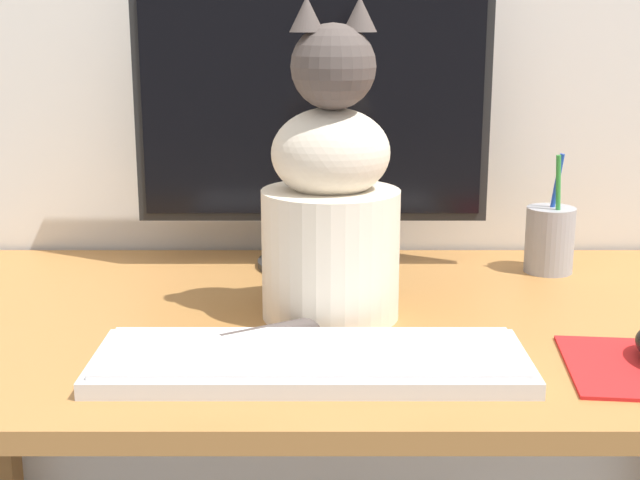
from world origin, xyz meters
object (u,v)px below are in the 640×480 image
monitor (311,121)px  cat (329,204)px  keyboard (309,360)px  pen_cup (548,239)px

monitor → cat: 0.25m
monitor → keyboard: bearing=-89.8°
cat → pen_cup: (0.33, 0.21, -0.10)m
monitor → pen_cup: monitor is taller
monitor → keyboard: 0.47m
cat → monitor: bearing=85.2°
keyboard → cat: bearing=82.6°
monitor → keyboard: (0.00, -0.42, -0.21)m
keyboard → pen_cup: bearing=47.6°
monitor → keyboard: size_ratio=1.12×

